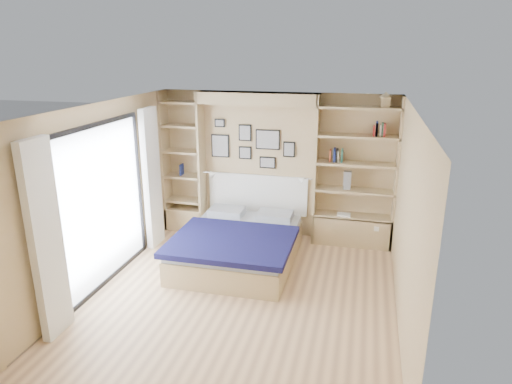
# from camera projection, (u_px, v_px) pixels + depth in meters

# --- Properties ---
(ground) EXTENTS (4.50, 4.50, 0.00)m
(ground) POSITION_uv_depth(u_px,v_px,m) (243.00, 295.00, 6.15)
(ground) COLOR #DEB480
(ground) RESTS_ON ground
(room_shell) EXTENTS (4.50, 4.50, 4.50)m
(room_shell) POSITION_uv_depth(u_px,v_px,m) (244.00, 185.00, 7.32)
(room_shell) COLOR tan
(room_shell) RESTS_ON ground
(bed) EXTENTS (1.77, 2.35, 1.07)m
(bed) POSITION_uv_depth(u_px,v_px,m) (239.00, 244.00, 7.06)
(bed) COLOR tan
(bed) RESTS_ON ground
(photo_gallery) EXTENTS (1.48, 0.02, 0.82)m
(photo_gallery) POSITION_uv_depth(u_px,v_px,m) (251.00, 144.00, 7.83)
(photo_gallery) COLOR black
(photo_gallery) RESTS_ON ground
(reading_lamps) EXTENTS (1.92, 0.12, 0.15)m
(reading_lamps) POSITION_uv_depth(u_px,v_px,m) (256.00, 176.00, 7.74)
(reading_lamps) COLOR silver
(reading_lamps) RESTS_ON ground
(shelf_decor) EXTENTS (3.51, 0.23, 2.03)m
(shelf_decor) POSITION_uv_depth(u_px,v_px,m) (356.00, 143.00, 7.24)
(shelf_decor) COLOR #A84524
(shelf_decor) RESTS_ON ground
(deck) EXTENTS (3.20, 4.00, 0.05)m
(deck) POSITION_uv_depth(u_px,v_px,m) (16.00, 266.00, 6.96)
(deck) COLOR #766857
(deck) RESTS_ON ground
(deck_chair) EXTENTS (0.65, 0.82, 0.73)m
(deck_chair) POSITION_uv_depth(u_px,v_px,m) (5.00, 246.00, 6.83)
(deck_chair) COLOR tan
(deck_chair) RESTS_ON ground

